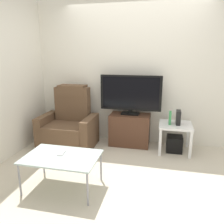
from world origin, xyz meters
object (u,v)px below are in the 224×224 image
Objects in this scene: side_table at (175,129)px; game_console at (178,117)px; recliner_armchair at (69,125)px; coffee_table at (62,158)px; tv_stand at (130,130)px; subwoofer_box at (174,144)px; cell_phone at (61,153)px; book_upright at (170,118)px; television at (131,94)px.

side_table is 2.31× the size of game_console.
recliner_armchair is 4.61× the size of game_console.
recliner_armchair reaches higher than coffee_table.
side_table is at bearing -8.65° from tv_stand.
coffee_table is (-1.40, -1.45, 0.27)m from subwoofer_box.
tv_stand is 4.79× the size of cell_phone.
book_upright is at bearing 3.88° from recliner_armchair.
game_console is at bearing 15.95° from subwoofer_box.
book_upright reaches higher than coffee_table.
recliner_armchair is 2.00× the size of side_table.
coffee_table is (-1.40, -1.45, -0.01)m from side_table.
book_upright reaches higher than cell_phone.
tv_stand is 3.26× the size of book_upright.
coffee_table is (0.49, -1.34, 0.03)m from recliner_armchair.
side_table is 0.60× the size of coffee_table.
cell_phone is at bearing -134.31° from book_upright.
subwoofer_box is at bearing -164.05° from game_console.
book_upright is at bearing -167.47° from game_console.
book_upright is 0.94× the size of game_console.
coffee_table is (-0.60, -1.58, 0.11)m from tv_stand.
book_upright reaches higher than tv_stand.
cell_phone is at bearing -69.65° from recliner_armchair.
tv_stand is 0.78m from book_upright.
recliner_armchair is 7.20× the size of cell_phone.
coffee_table is at bearing -110.86° from tv_stand.
tv_stand is at bearing 168.54° from book_upright.
game_console is at bearing -8.88° from television.
subwoofer_box is 1.79× the size of cell_phone.
recliner_armchair is 1.80m from book_upright.
tv_stand is 1.33× the size of side_table.
game_console is at bearing 4.56° from recliner_armchair.
cell_phone reaches higher than subwoofer_box.
television is at bearing 167.07° from book_upright.
side_table is 0.21m from book_upright.
game_console is 2.03m from cell_phone.
book_upright is at bearing -11.46° from tv_stand.
television is at bearing 171.12° from game_console.
television is 0.91m from game_console.
subwoofer_box is at bearing -9.97° from television.
subwoofer_box is 0.30× the size of coffee_table.
cell_phone is (-0.64, -1.53, -0.52)m from television.
side_table is at bearing 46.13° from coffee_table.
television reaches higher than tv_stand.
recliner_armchair reaches higher than side_table.
subwoofer_box is at bearing 46.13° from coffee_table.
game_console is (0.03, 0.01, 0.20)m from side_table.
recliner_armchair reaches higher than subwoofer_box.
side_table is at bearing 4.33° from recliner_armchair.
tv_stand is 1.69m from coffee_table.
game_console is (0.04, 0.01, 0.47)m from subwoofer_box.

